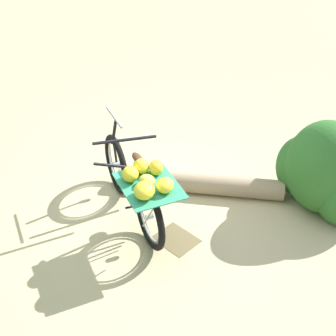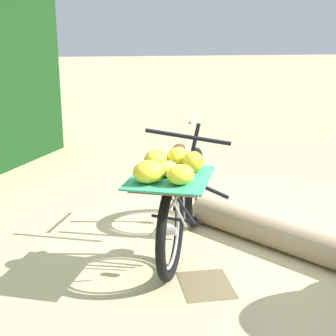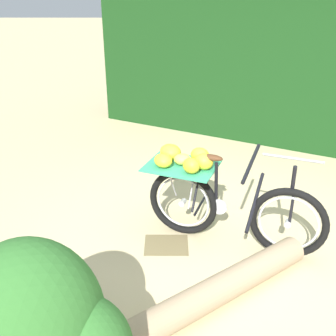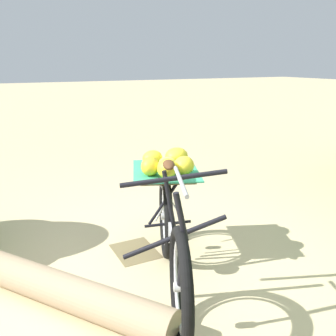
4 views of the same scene
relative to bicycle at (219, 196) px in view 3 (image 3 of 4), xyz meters
name	(u,v)px [view 3 (image 3 of 4)]	position (x,y,z in m)	size (l,w,h in m)	color
ground_plane	(225,253)	(-0.06, 0.23, -0.51)	(60.00, 60.00, 0.00)	#C6B284
foliage_hedge	(286,60)	(-1.35, -2.99, 0.80)	(6.39, 0.90, 2.62)	#143814
bicycle	(219,196)	(0.00, 0.00, 0.00)	(1.76, 0.98, 1.03)	black
fallen_log	(213,293)	(0.13, 0.91, -0.39)	(0.25, 0.25, 2.01)	#9E8466
shrub_cluster	(37,331)	(1.29, 1.65, -0.02)	(1.17, 0.80, 1.12)	#2D6628
leaf_litter_patch	(166,245)	(0.52, 0.09, -0.51)	(0.44, 0.36, 0.01)	olive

